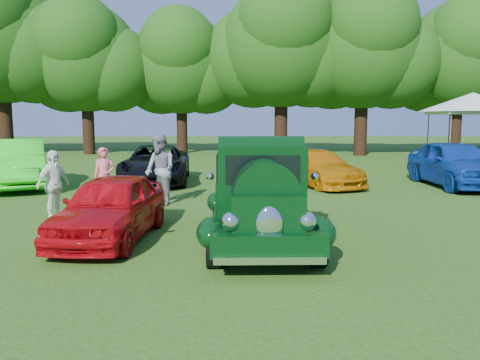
{
  "coord_description": "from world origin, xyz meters",
  "views": [
    {
      "loc": [
        -0.2,
        -8.5,
        2.37
      ],
      "look_at": [
        -0.01,
        1.32,
        1.1
      ],
      "focal_mm": 35.0,
      "sensor_mm": 36.0,
      "label": 1
    }
  ],
  "objects_px": {
    "hero_pickup": "(260,200)",
    "canopy_tent": "(473,103)",
    "spectator_pink": "(105,176)",
    "red_convertible": "(111,207)",
    "back_car_black": "(156,164)",
    "back_car_orange": "(317,168)",
    "back_car_blue": "(455,163)",
    "spectator_white": "(53,185)",
    "spectator_grey": "(160,170)",
    "back_car_lime": "(17,163)"
  },
  "relations": [
    {
      "from": "hero_pickup",
      "to": "canopy_tent",
      "type": "relative_size",
      "value": 0.92
    },
    {
      "from": "spectator_pink",
      "to": "hero_pickup",
      "type": "bearing_deg",
      "value": -66.48
    },
    {
      "from": "spectator_pink",
      "to": "canopy_tent",
      "type": "height_order",
      "value": "canopy_tent"
    },
    {
      "from": "red_convertible",
      "to": "back_car_black",
      "type": "distance_m",
      "value": 8.4
    },
    {
      "from": "spectator_pink",
      "to": "canopy_tent",
      "type": "distance_m",
      "value": 17.46
    },
    {
      "from": "back_car_orange",
      "to": "back_car_blue",
      "type": "bearing_deg",
      "value": -26.22
    },
    {
      "from": "red_convertible",
      "to": "back_car_black",
      "type": "xyz_separation_m",
      "value": [
        -0.43,
        8.39,
        0.06
      ]
    },
    {
      "from": "red_convertible",
      "to": "spectator_pink",
      "type": "relative_size",
      "value": 2.36
    },
    {
      "from": "back_car_blue",
      "to": "back_car_black",
      "type": "bearing_deg",
      "value": 174.08
    },
    {
      "from": "spectator_white",
      "to": "spectator_grey",
      "type": "bearing_deg",
      "value": -25.41
    },
    {
      "from": "canopy_tent",
      "to": "back_car_lime",
      "type": "bearing_deg",
      "value": -164.11
    },
    {
      "from": "red_convertible",
      "to": "back_car_lime",
      "type": "bearing_deg",
      "value": 130.17
    },
    {
      "from": "red_convertible",
      "to": "spectator_white",
      "type": "relative_size",
      "value": 2.31
    },
    {
      "from": "hero_pickup",
      "to": "spectator_grey",
      "type": "xyz_separation_m",
      "value": [
        -2.53,
        4.03,
        0.17
      ]
    },
    {
      "from": "back_car_lime",
      "to": "canopy_tent",
      "type": "xyz_separation_m",
      "value": [
        18.81,
        5.35,
        2.31
      ]
    },
    {
      "from": "back_car_orange",
      "to": "spectator_grey",
      "type": "bearing_deg",
      "value": -164.14
    },
    {
      "from": "red_convertible",
      "to": "spectator_pink",
      "type": "height_order",
      "value": "spectator_pink"
    },
    {
      "from": "spectator_grey",
      "to": "red_convertible",
      "type": "bearing_deg",
      "value": -47.91
    },
    {
      "from": "back_car_black",
      "to": "spectator_pink",
      "type": "relative_size",
      "value": 3.17
    },
    {
      "from": "back_car_blue",
      "to": "spectator_white",
      "type": "bearing_deg",
      "value": -156.39
    },
    {
      "from": "hero_pickup",
      "to": "spectator_grey",
      "type": "height_order",
      "value": "spectator_grey"
    },
    {
      "from": "hero_pickup",
      "to": "back_car_blue",
      "type": "distance_m",
      "value": 10.52
    },
    {
      "from": "hero_pickup",
      "to": "red_convertible",
      "type": "height_order",
      "value": "hero_pickup"
    },
    {
      "from": "hero_pickup",
      "to": "spectator_white",
      "type": "xyz_separation_m",
      "value": [
        -4.8,
        2.19,
        0.01
      ]
    },
    {
      "from": "red_convertible",
      "to": "spectator_pink",
      "type": "distance_m",
      "value": 3.91
    },
    {
      "from": "back_car_black",
      "to": "back_car_blue",
      "type": "height_order",
      "value": "back_car_blue"
    },
    {
      "from": "red_convertible",
      "to": "spectator_grey",
      "type": "bearing_deg",
      "value": 88.99
    },
    {
      "from": "spectator_white",
      "to": "canopy_tent",
      "type": "relative_size",
      "value": 0.32
    },
    {
      "from": "back_car_blue",
      "to": "spectator_grey",
      "type": "xyz_separation_m",
      "value": [
        -9.94,
        -3.45,
        0.16
      ]
    },
    {
      "from": "spectator_grey",
      "to": "back_car_orange",
      "type": "bearing_deg",
      "value": 85.44
    },
    {
      "from": "spectator_pink",
      "to": "spectator_grey",
      "type": "distance_m",
      "value": 1.54
    },
    {
      "from": "back_car_black",
      "to": "back_car_blue",
      "type": "xyz_separation_m",
      "value": [
        10.78,
        -1.15,
        0.12
      ]
    },
    {
      "from": "spectator_grey",
      "to": "back_car_blue",
      "type": "bearing_deg",
      "value": 67.45
    },
    {
      "from": "back_car_orange",
      "to": "spectator_grey",
      "type": "distance_m",
      "value": 6.42
    },
    {
      "from": "back_car_lime",
      "to": "canopy_tent",
      "type": "relative_size",
      "value": 0.98
    },
    {
      "from": "back_car_orange",
      "to": "back_car_black",
      "type": "bearing_deg",
      "value": 151.67
    },
    {
      "from": "hero_pickup",
      "to": "canopy_tent",
      "type": "xyz_separation_m",
      "value": [
        10.73,
        12.93,
        2.34
      ]
    },
    {
      "from": "back_car_blue",
      "to": "spectator_pink",
      "type": "xyz_separation_m",
      "value": [
        -11.47,
        -3.49,
        -0.02
      ]
    },
    {
      "from": "back_car_orange",
      "to": "spectator_pink",
      "type": "distance_m",
      "value": 7.71
    },
    {
      "from": "spectator_pink",
      "to": "canopy_tent",
      "type": "relative_size",
      "value": 0.31
    },
    {
      "from": "back_car_orange",
      "to": "back_car_blue",
      "type": "distance_m",
      "value": 4.85
    },
    {
      "from": "red_convertible",
      "to": "back_car_orange",
      "type": "height_order",
      "value": "red_convertible"
    },
    {
      "from": "spectator_pink",
      "to": "back_car_blue",
      "type": "bearing_deg",
      "value": -5.13
    },
    {
      "from": "back_car_black",
      "to": "spectator_white",
      "type": "height_order",
      "value": "spectator_white"
    },
    {
      "from": "back_car_orange",
      "to": "back_car_blue",
      "type": "xyz_separation_m",
      "value": [
        4.83,
        -0.42,
        0.18
      ]
    },
    {
      "from": "back_car_orange",
      "to": "hero_pickup",
      "type": "bearing_deg",
      "value": -129.35
    },
    {
      "from": "back_car_lime",
      "to": "spectator_white",
      "type": "height_order",
      "value": "back_car_lime"
    },
    {
      "from": "hero_pickup",
      "to": "spectator_white",
      "type": "relative_size",
      "value": 2.91
    },
    {
      "from": "hero_pickup",
      "to": "red_convertible",
      "type": "bearing_deg",
      "value": 175.4
    },
    {
      "from": "spectator_pink",
      "to": "back_car_orange",
      "type": "bearing_deg",
      "value": 8.42
    }
  ]
}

